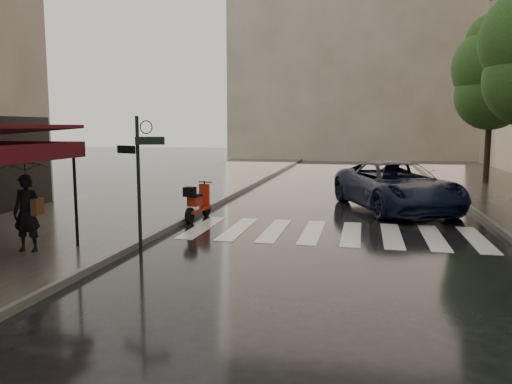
% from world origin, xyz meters
% --- Properties ---
extents(ground, '(120.00, 120.00, 0.00)m').
position_xyz_m(ground, '(0.00, 0.00, 0.00)').
color(ground, black).
rests_on(ground, ground).
extents(sidewalk_near, '(6.00, 60.00, 0.12)m').
position_xyz_m(sidewalk_near, '(-4.50, 12.00, 0.06)').
color(sidewalk_near, '#38332D').
rests_on(sidewalk_near, ground).
extents(curb_near, '(0.12, 60.00, 0.16)m').
position_xyz_m(curb_near, '(-1.45, 12.00, 0.07)').
color(curb_near, '#595651').
rests_on(curb_near, ground).
extents(curb_far, '(0.12, 60.00, 0.16)m').
position_xyz_m(curb_far, '(7.45, 12.00, 0.07)').
color(curb_far, '#595651').
rests_on(curb_far, ground).
extents(crosswalk, '(7.85, 3.20, 0.01)m').
position_xyz_m(crosswalk, '(2.98, 6.00, 0.01)').
color(crosswalk, silver).
rests_on(crosswalk, ground).
extents(signpost, '(1.17, 0.29, 3.10)m').
position_xyz_m(signpost, '(-1.19, 3.00, 1.83)').
color(signpost, black).
rests_on(signpost, ground).
extents(backdrop_building, '(22.00, 6.00, 20.00)m').
position_xyz_m(backdrop_building, '(3.00, 38.00, 10.00)').
color(backdrop_building, gray).
rests_on(backdrop_building, ground).
extents(tree_far, '(3.80, 3.80, 8.16)m').
position_xyz_m(tree_far, '(9.70, 19.00, 5.46)').
color(tree_far, black).
rests_on(tree_far, sidewalk_far).
extents(pedestrian_with_umbrella, '(1.11, 1.13, 2.48)m').
position_xyz_m(pedestrian_with_umbrella, '(-3.44, 2.09, 1.77)').
color(pedestrian_with_umbrella, black).
rests_on(pedestrian_with_umbrella, sidewalk_near).
extents(scooter, '(0.52, 1.72, 1.13)m').
position_xyz_m(scooter, '(-1.21, 7.06, 0.53)').
color(scooter, black).
rests_on(scooter, ground).
extents(parked_car, '(4.75, 6.64, 1.68)m').
position_xyz_m(parked_car, '(4.89, 10.28, 0.84)').
color(parked_car, black).
rests_on(parked_car, ground).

